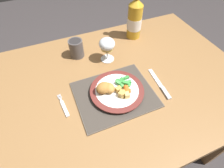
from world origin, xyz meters
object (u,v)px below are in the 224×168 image
dining_table (115,93)px  bottle (135,19)px  fork (64,107)px  drinking_cup (76,48)px  dinner_plate (117,91)px  table_knife (161,86)px  wine_glass (107,45)px

dining_table → bottle: bottle is taller
fork → drinking_cup: drinking_cup is taller
dinner_plate → drinking_cup: drinking_cup is taller
dinner_plate → fork: size_ratio=1.90×
dining_table → fork: 0.28m
table_knife → dinner_plate: bearing=168.7°
fork → drinking_cup: 0.33m
dining_table → wine_glass: 0.24m
drinking_cup → dinner_plate: bearing=-73.9°
table_knife → wine_glass: 0.32m
wine_glass → dining_table: bearing=-98.3°
dining_table → bottle: bearing=50.2°
fork → table_knife: bearing=-7.7°
wine_glass → table_knife: bearing=-59.7°
fork → bottle: size_ratio=0.43×
fork → table_knife: size_ratio=0.64×
table_knife → wine_glass: bearing=120.3°
drinking_cup → dining_table: bearing=-65.1°
wine_glass → bottle: 0.26m
bottle → fork: bearing=-145.3°
dinner_plate → bottle: 0.46m
dinner_plate → fork: dinner_plate is taller
dinner_plate → table_knife: dinner_plate is taller
dining_table → wine_glass: bearing=81.7°
table_knife → bottle: 0.42m
dining_table → drinking_cup: bearing=114.9°
dining_table → table_knife: table_knife is taller
wine_glass → dinner_plate: bearing=-101.2°
table_knife → drinking_cup: 0.46m
fork → table_knife: table_knife is taller
dinner_plate → fork: bearing=175.5°
dinner_plate → bottle: size_ratio=0.82×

